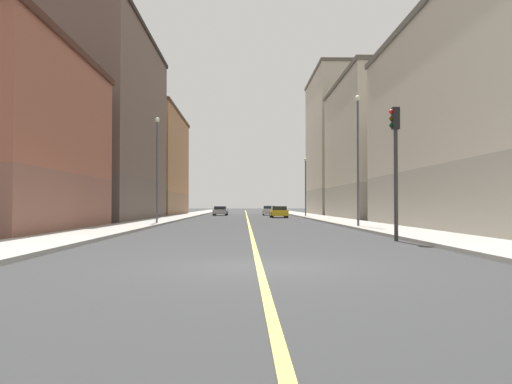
{
  "coord_description": "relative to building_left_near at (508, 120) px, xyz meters",
  "views": [
    {
      "loc": [
        -0.36,
        -12.92,
        1.48
      ],
      "look_at": [
        0.61,
        31.34,
        2.51
      ],
      "focal_mm": 38.06,
      "sensor_mm": 36.0,
      "label": 1
    }
  ],
  "objects": [
    {
      "name": "building_left_far",
      "position": [
        0.0,
        46.96,
        3.75
      ],
      "size": [
        11.26,
        18.87,
        20.39
      ],
      "color": "#9D9688",
      "rests_on": "ground"
    },
    {
      "name": "lane_center_stripe",
      "position": [
        -15.1,
        30.63,
        -6.44
      ],
      "size": [
        0.16,
        154.0,
        0.01
      ],
      "primitive_type": "cube",
      "color": "#E5D14C",
      "rests_on": "ground"
    },
    {
      "name": "car_yellow",
      "position": [
        -11.49,
        30.6,
        -5.8
      ],
      "size": [
        1.94,
        4.41,
        1.3
      ],
      "color": "gold",
      "rests_on": "ground"
    },
    {
      "name": "sidewalk_left",
      "position": [
        -7.18,
        30.63,
        -6.38
      ],
      "size": [
        3.41,
        168.0,
        0.15
      ],
      "primitive_type": "cube",
      "color": "#9E9B93",
      "rests_on": "ground"
    },
    {
      "name": "street_lamp_left_near",
      "position": [
        -8.29,
        2.63,
        -1.4
      ],
      "size": [
        0.36,
        0.36,
        8.23
      ],
      "color": "#4C4C51",
      "rests_on": "ground"
    },
    {
      "name": "street_lamp_right_near",
      "position": [
        -21.91,
        8.94,
        -1.63
      ],
      "size": [
        0.36,
        0.36,
        7.8
      ],
      "color": "#4C4C51",
      "rests_on": "ground"
    },
    {
      "name": "traffic_light_left_near",
      "position": [
        -9.31,
        -9.42,
        -2.89
      ],
      "size": [
        0.4,
        0.32,
        5.45
      ],
      "color": "#2D2D2D",
      "rests_on": "ground"
    },
    {
      "name": "building_right_midblock",
      "position": [
        -30.2,
        21.29,
        2.63
      ],
      "size": [
        11.26,
        24.48,
        18.16
      ],
      "color": "brown",
      "rests_on": "ground"
    },
    {
      "name": "car_silver",
      "position": [
        -18.7,
        43.12,
        -5.83
      ],
      "size": [
        2.0,
        4.1,
        1.25
      ],
      "color": "silver",
      "rests_on": "ground"
    },
    {
      "name": "car_white",
      "position": [
        -11.94,
        44.6,
        -5.79
      ],
      "size": [
        1.94,
        4.42,
        1.31
      ],
      "color": "white",
      "rests_on": "ground"
    },
    {
      "name": "sidewalk_right",
      "position": [
        -23.02,
        30.63,
        -6.38
      ],
      "size": [
        3.41,
        168.0,
        0.15
      ],
      "primitive_type": "cube",
      "color": "#9E9B93",
      "rests_on": "ground"
    },
    {
      "name": "building_left_near",
      "position": [
        0.0,
        0.0,
        0.0
      ],
      "size": [
        11.26,
        24.87,
        12.89
      ],
      "color": "#9D9688",
      "rests_on": "ground"
    },
    {
      "name": "building_left_mid",
      "position": [
        0.0,
        25.66,
        0.89
      ],
      "size": [
        11.26,
        19.74,
        14.67
      ],
      "color": "#9D9688",
      "rests_on": "ground"
    },
    {
      "name": "building_right_distant",
      "position": [
        -30.2,
        47.21,
        0.92
      ],
      "size": [
        11.26,
        24.94,
        14.73
      ],
      "color": "#8F6B4F",
      "rests_on": "ground"
    },
    {
      "name": "ground_plane",
      "position": [
        -15.1,
        -18.37,
        -6.45
      ],
      "size": [
        400.0,
        400.0,
        0.0
      ],
      "primitive_type": "plane",
      "color": "#2E2F30",
      "rests_on": "ground"
    },
    {
      "name": "street_lamp_left_far",
      "position": [
        -8.29,
        31.73,
        -2.17
      ],
      "size": [
        0.36,
        0.36,
        6.78
      ],
      "color": "#4C4C51",
      "rests_on": "ground"
    }
  ]
}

